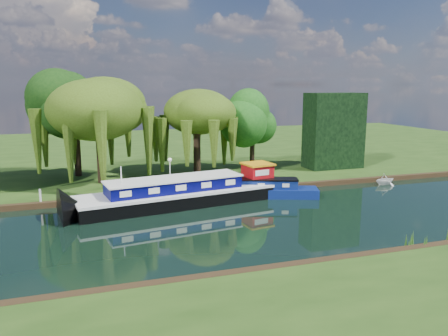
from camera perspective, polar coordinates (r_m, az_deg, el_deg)
name	(u,v)px	position (r m, az deg, el deg)	size (l,w,h in m)	color
ground	(193,228)	(29.13, -4.01, -7.82)	(120.00, 120.00, 0.00)	black
far_bank	(134,151)	(61.84, -11.62, 2.18)	(120.00, 52.00, 0.45)	#1E3C10
dutch_barge	(188,193)	(34.74, -4.76, -3.22)	(17.37, 6.41, 3.58)	black
narrowboat	(249,190)	(36.88, 3.23, -2.82)	(11.56, 5.71, 1.69)	navy
white_cruiser	(385,185)	(44.03, 20.24, -2.04)	(1.94, 2.25, 1.18)	silver
willow_left	(98,111)	(40.83, -16.12, 7.21)	(7.55, 7.55, 9.04)	black
willow_right	(197,119)	(42.68, -3.60, 6.35)	(6.22, 6.22, 7.57)	black
tree_far_mid	(74,110)	(44.68, -18.95, 7.24)	(5.76, 5.76, 9.43)	black
tree_far_right	(253,122)	(46.08, 3.75, 6.02)	(4.43, 4.43, 7.25)	black
conifer_hedge	(334,131)	(48.38, 14.13, 4.76)	(6.00, 3.00, 8.00)	black
lamppost	(170,164)	(38.59, -7.09, 0.48)	(0.36, 0.36, 2.56)	silver
mooring_posts	(163,187)	(36.69, -7.95, -2.42)	(19.16, 0.16, 1.00)	silver
reeds_near	(350,249)	(25.03, 16.13, -10.08)	(33.70, 1.50, 1.10)	#225216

